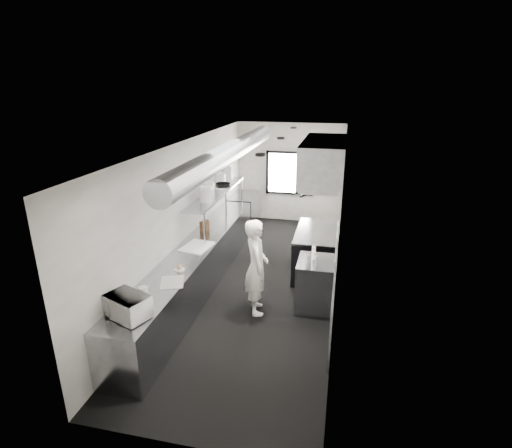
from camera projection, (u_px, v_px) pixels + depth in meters
The scene contains 35 objects.
floor at pixel (260, 282), 8.17m from camera, with size 3.00×8.00×0.01m, color black.
ceiling at pixel (261, 143), 7.24m from camera, with size 3.00×8.00×0.01m, color silver.
wall_back at pixel (290, 173), 11.38m from camera, with size 3.00×0.02×2.80m, color silver.
wall_front at pixel (178, 340), 4.03m from camera, with size 3.00×0.02×2.80m, color silver.
wall_left at pixel (187, 212), 8.01m from camera, with size 0.02×8.00×2.80m, color silver.
wall_right at pixel (340, 222), 7.40m from camera, with size 0.02×8.00×2.80m, color silver.
wall_cladding at pixel (336, 258), 7.96m from camera, with size 0.03×5.50×1.10m, color gray.
hvac_duct at pixel (230, 152), 7.83m from camera, with size 0.40×0.40×6.40m, color #979B9F.
service_window at pixel (290, 173), 11.35m from camera, with size 1.36×0.05×1.25m.
exhaust_hood at pixel (323, 161), 7.79m from camera, with size 0.81×2.20×0.88m.
prep_counter at pixel (197, 267), 7.80m from camera, with size 0.70×6.00×0.90m, color gray.
pass_shelf at pixel (217, 193), 8.82m from camera, with size 0.45×3.00×0.68m.
range at pixel (316, 252), 8.45m from camera, with size 0.88×1.60×0.94m.
bottle_station at pixel (315, 284), 7.14m from camera, with size 0.65×0.80×0.90m, color gray.
far_work_table at pixel (244, 211), 11.20m from camera, with size 0.70×1.20×0.90m, color gray.
notice_sheet_a at pixel (337, 235), 6.23m from camera, with size 0.02×0.28×0.38m, color white.
notice_sheet_b at pixel (336, 247), 5.93m from camera, with size 0.02×0.28×0.38m, color white.
line_cook at pixel (256, 267), 6.88m from camera, with size 0.62×0.41×1.71m, color white.
microwave at pixel (128, 306), 5.29m from camera, with size 0.53×0.40×0.32m, color silver.
deli_tub_a at pixel (128, 306), 5.51m from camera, with size 0.13×0.13×0.09m, color silver.
deli_tub_b at pixel (143, 290), 5.91m from camera, with size 0.14×0.14×0.10m, color silver.
newspaper at pixel (172, 282), 6.24m from camera, with size 0.35×0.43×0.01m, color silver.
small_plate at pixel (180, 270), 6.66m from camera, with size 0.17×0.17×0.01m, color silver.
pastry at pixel (179, 267), 6.64m from camera, with size 0.09×0.09×0.09m, color tan.
cutting_board at pixel (197, 246), 7.58m from camera, with size 0.47×0.63×0.02m, color white.
knife_block at pixel (204, 226), 8.37m from camera, with size 0.09×0.20×0.22m, color #53371D.
plate_stack_a at pixel (206, 194), 8.05m from camera, with size 0.26×0.26×0.30m, color silver.
plate_stack_b at pixel (209, 190), 8.36m from camera, with size 0.24×0.24×0.31m, color silver.
plate_stack_c at pixel (220, 181), 8.99m from camera, with size 0.25×0.25×0.35m, color silver.
plate_stack_d at pixel (227, 175), 9.51m from camera, with size 0.25×0.25×0.39m, color silver.
squeeze_bottle_a at pixel (313, 264), 6.67m from camera, with size 0.06×0.06×0.19m, color white.
squeeze_bottle_b at pixel (315, 261), 6.78m from camera, with size 0.06×0.06×0.18m, color white.
squeeze_bottle_c at pixel (314, 256), 6.98m from camera, with size 0.06×0.06×0.19m, color white.
squeeze_bottle_d at pixel (314, 252), 7.11m from camera, with size 0.07×0.07×0.20m, color white.
squeeze_bottle_e at pixel (314, 249), 7.28m from camera, with size 0.05×0.05×0.16m, color white.
Camera 1 is at (1.50, -7.15, 3.85)m, focal length 28.17 mm.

